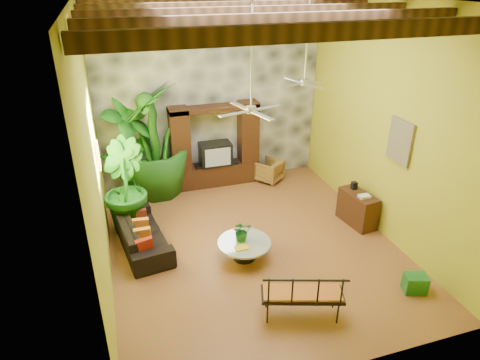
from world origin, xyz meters
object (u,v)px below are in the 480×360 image
object	(u,v)px
ceiling_fan_back	(305,73)
green_bin	(415,283)
tall_plant_a	(131,147)
tall_plant_c	(154,141)
wicker_armchair	(269,170)
iron_bench	(304,293)
entertainment_center	(215,152)
coffee_table	(244,248)
tall_plant_b	(123,187)
sofa	(142,233)
side_console	(357,208)
ceiling_fan_front	(251,99)

from	to	relation	value
ceiling_fan_back	green_bin	world-z (taller)	ceiling_fan_back
tall_plant_a	tall_plant_c	world-z (taller)	tall_plant_c
wicker_armchair	iron_bench	distance (m)	5.43
tall_plant_c	iron_bench	world-z (taller)	tall_plant_c
tall_plant_c	entertainment_center	bearing A→B (deg)	2.22
green_bin	entertainment_center	bearing A→B (deg)	113.63
green_bin	iron_bench	bearing A→B (deg)	-179.88
coffee_table	iron_bench	distance (m)	2.02
tall_plant_a	tall_plant_b	world-z (taller)	tall_plant_a
sofa	side_console	size ratio (longest dim) A/B	2.25
sofa	tall_plant_c	distance (m)	2.74
tall_plant_a	side_console	xyz separation A→B (m)	(4.86, -3.06, -0.97)
entertainment_center	wicker_armchair	world-z (taller)	entertainment_center
wicker_armchair	side_console	distance (m)	3.01
tall_plant_a	side_console	bearing A→B (deg)	-32.16
ceiling_fan_front	tall_plant_a	distance (m)	4.56
tall_plant_a	coffee_table	xyz separation A→B (m)	(1.89, -3.57, -1.11)
tall_plant_c	iron_bench	xyz separation A→B (m)	(1.73, -5.44, -0.96)
tall_plant_b	green_bin	size ratio (longest dim) A/B	5.32
tall_plant_a	entertainment_center	bearing A→B (deg)	-0.35
wicker_armchair	coffee_table	distance (m)	3.76
ceiling_fan_front	tall_plant_a	size ratio (longest dim) A/B	0.68
tall_plant_b	tall_plant_c	bearing A→B (deg)	59.54
tall_plant_b	entertainment_center	bearing A→B (deg)	32.70
ceiling_fan_front	tall_plant_c	size ratio (longest dim) A/B	0.62
ceiling_fan_back	sofa	bearing A→B (deg)	-172.57
iron_bench	green_bin	size ratio (longest dim) A/B	3.64
ceiling_fan_front	coffee_table	size ratio (longest dim) A/B	1.68
tall_plant_a	green_bin	bearing A→B (deg)	-50.05
sofa	tall_plant_a	bearing A→B (deg)	-9.62
side_console	tall_plant_c	bearing A→B (deg)	137.03
wicker_armchair	sofa	bearing A→B (deg)	-7.58
tall_plant_c	side_console	distance (m)	5.33
tall_plant_b	ceiling_fan_back	bearing A→B (deg)	-4.14
ceiling_fan_back	sofa	size ratio (longest dim) A/B	0.84
entertainment_center	tall_plant_b	size ratio (longest dim) A/B	1.11
iron_bench	side_console	size ratio (longest dim) A/B	1.49
tall_plant_b	side_console	xyz separation A→B (m)	(5.20, -1.41, -0.68)
entertainment_center	iron_bench	size ratio (longest dim) A/B	1.63
tall_plant_b	coffee_table	xyz separation A→B (m)	(2.23, -1.92, -0.82)
ceiling_fan_front	sofa	distance (m)	3.88
ceiling_fan_front	side_console	bearing A→B (deg)	9.81
sofa	tall_plant_a	size ratio (longest dim) A/B	0.82
sofa	wicker_armchair	bearing A→B (deg)	-67.74
ceiling_fan_back	tall_plant_b	size ratio (longest dim) A/B	0.86
tall_plant_b	iron_bench	bearing A→B (deg)	-55.54
coffee_table	green_bin	size ratio (longest dim) A/B	2.73
sofa	wicker_armchair	world-z (taller)	sofa
tall_plant_a	ceiling_fan_front	bearing A→B (deg)	-60.45
sofa	iron_bench	bearing A→B (deg)	-149.40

